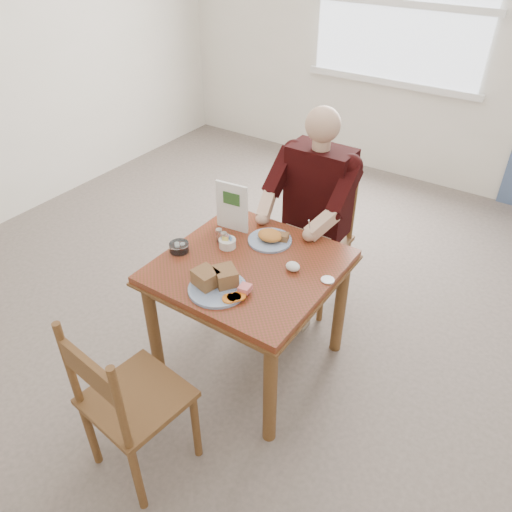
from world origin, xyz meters
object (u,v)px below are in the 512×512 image
Objects in this scene: chair_near at (128,402)px; diner at (313,200)px; far_plate at (271,238)px; near_plate at (218,282)px; table at (249,279)px; chair_far at (316,237)px.

diner is (0.06, 1.59, 0.33)m from chair_near.
chair_near is 1.16m from far_plate.
diner reaches higher than near_plate.
table is at bearing -86.11° from far_plate.
far_plate is at bearing 87.65° from chair_near.
chair_far is 3.05× the size of far_plate.
diner is at bearing -89.99° from chair_far.
diner is 3.62× the size of near_plate.
far_plate is at bearing 90.91° from near_plate.
chair_far is at bearing 88.30° from far_plate.
chair_near reaches higher than near_plate.
chair_near is 2.48× the size of near_plate.
table is at bearing -90.00° from diner.
chair_far is 1.00× the size of chair_near.
table is 0.97× the size of chair_far.
chair_far is at bearing 90.01° from diner.
chair_near is at bearing -94.98° from near_plate.
chair_near is at bearing -92.35° from far_plate.
chair_far and chair_near have the same top height.
near_plate is at bearing -89.09° from far_plate.
near_plate is at bearing 85.02° from chair_near.
chair_far is 1.68m from chair_near.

